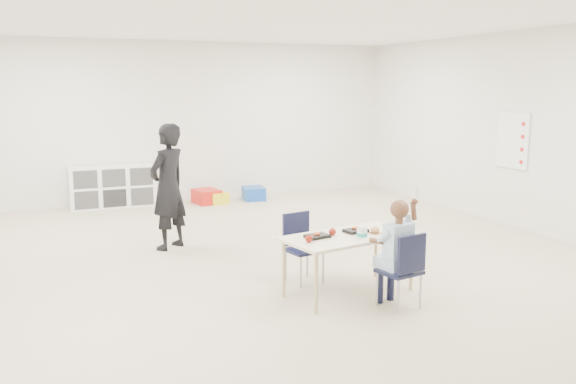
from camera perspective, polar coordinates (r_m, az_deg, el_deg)
name	(u,v)px	position (r m, az deg, el deg)	size (l,w,h in m)	color
room	(270,144)	(6.70, -1.65, 4.53)	(9.00, 9.02, 2.80)	#C1B695
table	(349,264)	(6.05, 5.70, -6.71)	(1.40, 0.88, 0.60)	beige
chair_near	(399,270)	(5.74, 10.36, -7.16)	(0.35, 0.33, 0.72)	black
chair_far	(304,248)	(6.36, 1.53, -5.30)	(0.35, 0.33, 0.72)	black
child	(400,248)	(5.68, 10.43, -5.18)	(0.48, 0.48, 1.13)	#BCD4FF
lunch_tray_near	(356,231)	(6.08, 6.35, -3.61)	(0.22, 0.16, 0.03)	black
lunch_tray_far	(317,236)	(5.83, 2.76, -4.14)	(0.22, 0.16, 0.03)	black
milk_carton	(362,232)	(5.87, 6.94, -3.76)	(0.07, 0.07, 0.10)	white
bread_roll	(375,230)	(6.05, 8.15, -3.53)	(0.09, 0.09, 0.07)	tan
apple_near	(332,232)	(5.92, 4.17, -3.75)	(0.07, 0.07, 0.07)	maroon
apple_far	(309,239)	(5.65, 1.96, -4.39)	(0.07, 0.07, 0.07)	maroon
cubby_shelf	(113,186)	(10.70, -16.07, 0.50)	(1.40, 0.40, 0.70)	white
rules_poster	(513,140)	(9.38, 20.29, 4.55)	(0.02, 0.60, 0.80)	white
adult	(168,187)	(7.72, -11.16, 0.48)	(0.57, 0.38, 1.57)	black
bin_red	(207,196)	(10.73, -7.63, -0.41)	(0.39, 0.50, 0.24)	red
bin_yellow	(216,197)	(10.72, -6.72, -0.51)	(0.32, 0.41, 0.20)	yellow
bin_blue	(254,193)	(10.99, -3.24, -0.12)	(0.37, 0.47, 0.23)	#1648A6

